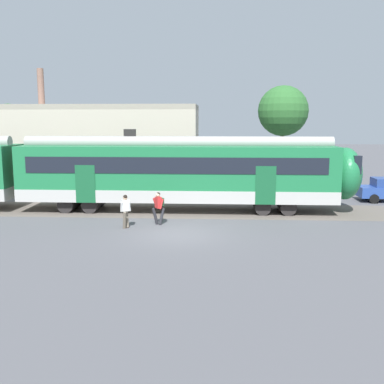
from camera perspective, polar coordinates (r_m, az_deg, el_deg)
name	(u,v)px	position (r m, az deg, el deg)	size (l,w,h in m)	color
ground_plane	(178,234)	(20.91, -1.76, -5.40)	(160.00, 160.00, 0.00)	#515156
commuter_train	(33,171)	(28.04, -19.56, 2.48)	(38.05, 3.07, 4.73)	#B7B7B2
pedestrian_white	(126,209)	(22.12, -8.44, -2.13)	(0.52, 0.71, 1.67)	#6B6051
pedestrian_red	(159,205)	(22.70, -4.25, -1.70)	(0.71, 0.50, 1.67)	#28282D
background_building	(101,146)	(36.32, -11.53, 5.73)	(15.26, 5.00, 9.20)	beige
street_tree_right	(283,111)	(37.08, 11.49, 10.02)	(4.01, 4.01, 7.97)	brown
street_tree_left	(9,125)	(37.79, -22.19, 7.90)	(3.18, 3.18, 6.50)	brown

